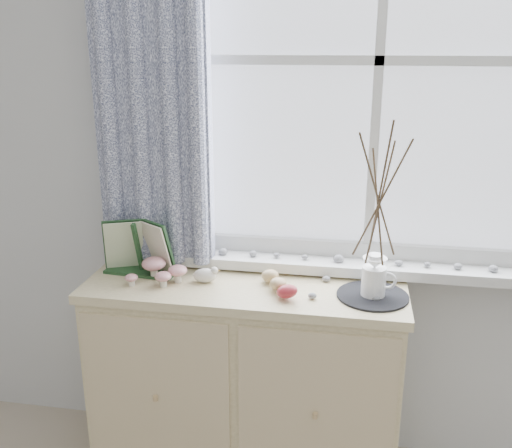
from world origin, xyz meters
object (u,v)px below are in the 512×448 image
at_px(twig_pitcher, 379,196).
at_px(botanical_book, 137,249).
at_px(sideboard, 246,381).
at_px(toadstool_cluster, 159,269).

bearing_deg(twig_pitcher, botanical_book, 179.17).
bearing_deg(sideboard, twig_pitcher, -4.93).
xyz_separation_m(sideboard, toadstool_cluster, (-0.32, -0.04, 0.47)).
distance_m(botanical_book, toadstool_cluster, 0.12).
height_order(sideboard, botanical_book, botanical_book).
distance_m(botanical_book, twig_pitcher, 0.93).
bearing_deg(botanical_book, twig_pitcher, 3.25).
relative_size(sideboard, toadstool_cluster, 5.45).
bearing_deg(twig_pitcher, sideboard, 176.65).
relative_size(sideboard, botanical_book, 3.76).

